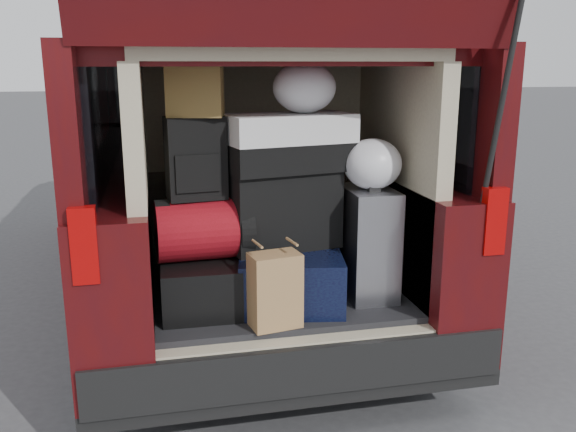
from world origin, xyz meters
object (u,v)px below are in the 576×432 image
Objects in this scene: navy_hardshell at (290,274)px; backpack at (196,158)px; kraft_bag at (275,290)px; red_duffel at (204,229)px; black_soft_case at (281,208)px; silver_roller at (368,242)px; twotone_duffel at (288,142)px; black_hardshell at (207,278)px.

navy_hardshell is 0.74m from backpack.
kraft_bag reaches higher than navy_hardshell.
red_duffel is at bearing 122.26° from kraft_bag.
black_soft_case is (-0.03, 0.07, 0.32)m from navy_hardshell.
silver_roller is at bearing -10.52° from backpack.
red_duffel is at bearing 175.19° from twotone_duffel.
backpack is (-0.02, 0.03, 0.33)m from red_duffel.
kraft_bag is at bearing -122.86° from twotone_duffel.
black_soft_case is at bearing 64.32° from kraft_bag.
navy_hardshell is 1.35× the size of red_duffel.
silver_roller is at bearing 17.77° from kraft_bag.
navy_hardshell is 1.76× the size of kraft_bag.
black_soft_case is (-0.42, 0.10, 0.18)m from silver_roller.
backpack is at bearing -152.18° from black_hardshell.
silver_roller is 0.91× the size of twotone_duffel.
black_soft_case is (0.11, 0.38, 0.28)m from kraft_bag.
black_soft_case is (0.39, 0.07, 0.07)m from red_duffel.
backpack is at bearing 177.23° from silver_roller.
red_duffel is 0.34m from backpack.
twotone_duffel is (0.41, 0.00, 0.66)m from black_hardshell.
kraft_bag is (0.27, -0.35, 0.05)m from black_hardshell.
twotone_duffel is at bearing 58.52° from kraft_bag.
kraft_bag is at bearing -116.58° from black_soft_case.
kraft_bag is 0.48m from black_soft_case.
black_hardshell is at bearing 20.17° from backpack.
kraft_bag is (-0.53, -0.28, -0.11)m from silver_roller.
black_soft_case is at bearing 123.52° from navy_hardshell.
kraft_bag reaches higher than black_hardshell.
black_soft_case is at bearing 4.64° from black_hardshell.
red_duffel is at bearing -57.59° from backpack.
kraft_bag is at bearing -54.55° from backpack.
silver_roller is (0.39, -0.03, 0.14)m from navy_hardshell.
black_hardshell is 1.01× the size of navy_hardshell.
black_soft_case is 0.33m from twotone_duffel.
twotone_duffel is at bearing 170.00° from silver_roller.
red_duffel is (-0.28, 0.31, 0.21)m from kraft_bag.
black_hardshell is at bearing 73.94° from red_duffel.
black_soft_case reaches higher than kraft_bag.
navy_hardshell is 1.56× the size of backpack.
backpack is at bearing 121.98° from kraft_bag.
twotone_duffel is at bearing 1.38° from black_hardshell.
black_soft_case reaches higher than navy_hardshell.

